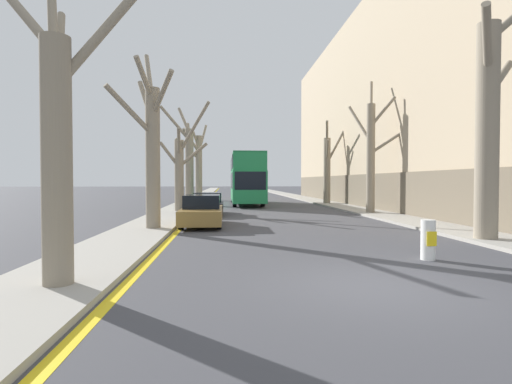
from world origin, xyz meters
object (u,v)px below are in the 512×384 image
at_px(street_tree_left_2, 181,169).
at_px(street_tree_left_4, 198,163).
at_px(street_tree_right_0, 488,123).
at_px(double_decker_bus, 246,177).
at_px(street_tree_right_1, 372,152).
at_px(street_tree_right_2, 327,167).
at_px(street_tree_left_3, 188,161).
at_px(street_tree_left_0, 57,129).
at_px(street_tree_left_1, 152,146).
at_px(parked_car_0, 202,211).
at_px(traffic_bollard, 428,240).
at_px(parked_car_1, 208,204).

xyz_separation_m(street_tree_left_2, street_tree_left_4, (-0.11, 17.53, 1.16)).
bearing_deg(street_tree_right_0, double_decker_bus, 107.00).
distance_m(street_tree_left_4, street_tree_right_0, 32.76).
relative_size(street_tree_left_4, street_tree_right_1, 0.99).
bearing_deg(street_tree_left_2, street_tree_right_2, 35.33).
relative_size(street_tree_left_3, street_tree_left_4, 1.03).
distance_m(street_tree_left_0, street_tree_left_1, 8.58).
bearing_deg(street_tree_right_0, parked_car_0, 149.83).
bearing_deg(street_tree_left_3, street_tree_right_0, -61.99).
xyz_separation_m(street_tree_left_0, street_tree_left_2, (0.26, 17.88, -0.19)).
relative_size(street_tree_left_2, traffic_bollard, 6.80).
xyz_separation_m(street_tree_left_4, parked_car_1, (1.90, -19.21, -3.29)).
distance_m(street_tree_right_2, traffic_bollard, 24.48).
height_order(street_tree_left_3, double_decker_bus, street_tree_left_3).
bearing_deg(street_tree_left_3, street_tree_left_0, -89.88).
bearing_deg(street_tree_left_4, street_tree_left_3, -91.35).
bearing_deg(street_tree_left_1, street_tree_left_2, 89.36).
xyz_separation_m(street_tree_left_1, street_tree_left_2, (0.10, 9.31, -0.64)).
height_order(street_tree_left_3, street_tree_left_4, street_tree_left_3).
height_order(street_tree_right_0, parked_car_0, street_tree_right_0).
xyz_separation_m(street_tree_left_4, street_tree_right_2, (11.67, -9.33, -0.71)).
xyz_separation_m(street_tree_left_4, street_tree_right_1, (11.70, -19.71, -0.17)).
distance_m(street_tree_left_4, double_decker_bus, 10.12).
bearing_deg(street_tree_left_0, parked_car_1, 82.79).
relative_size(street_tree_left_3, street_tree_right_0, 1.08).
xyz_separation_m(street_tree_left_2, street_tree_right_1, (11.59, -2.18, 0.99)).
xyz_separation_m(street_tree_left_1, parked_car_0, (1.90, 1.67, -2.74)).
relative_size(street_tree_left_2, street_tree_right_1, 0.83).
distance_m(street_tree_right_2, parked_car_0, 18.78).
bearing_deg(street_tree_left_1, street_tree_right_1, 31.38).
bearing_deg(parked_car_1, street_tree_right_1, -2.89).
bearing_deg(traffic_bollard, parked_car_0, 126.72).
relative_size(double_decker_bus, parked_car_1, 2.58).
relative_size(street_tree_left_1, traffic_bollard, 7.52).
bearing_deg(street_tree_right_2, street_tree_right_1, -89.86).
relative_size(street_tree_right_0, parked_car_0, 1.77).
distance_m(street_tree_left_2, traffic_bollard, 17.87).
height_order(street_tree_left_1, street_tree_right_2, street_tree_left_1).
bearing_deg(street_tree_left_1, street_tree_right_0, -18.68).
distance_m(double_decker_bus, parked_car_0, 16.68).
height_order(street_tree_left_0, parked_car_0, street_tree_left_0).
bearing_deg(street_tree_right_2, street_tree_right_0, -90.69).
distance_m(street_tree_left_1, street_tree_right_2, 21.04).
xyz_separation_m(street_tree_left_2, street_tree_left_3, (-0.32, 8.68, 0.96)).
distance_m(street_tree_right_0, street_tree_right_1, 11.00).
distance_m(street_tree_left_3, parked_car_0, 16.74).
bearing_deg(street_tree_right_2, parked_car_1, -134.69).
distance_m(double_decker_bus, traffic_bollard, 24.86).
bearing_deg(parked_car_0, street_tree_left_2, 103.20).
height_order(street_tree_left_0, street_tree_left_2, street_tree_left_2).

